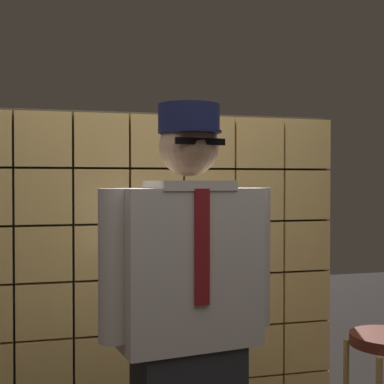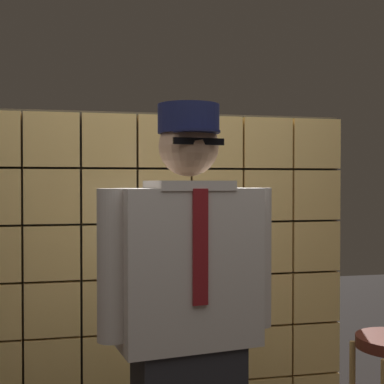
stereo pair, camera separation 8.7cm
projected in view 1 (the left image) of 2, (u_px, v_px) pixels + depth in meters
glass_block_wall at (156, 276)px, 3.08m from camera, size 2.15×0.10×1.85m
standing_person at (189, 327)px, 2.03m from camera, size 0.69×0.33×1.72m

